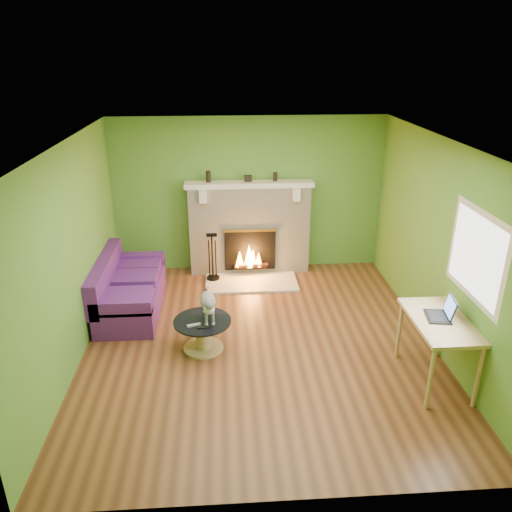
{
  "coord_description": "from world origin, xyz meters",
  "views": [
    {
      "loc": [
        -0.43,
        -5.61,
        3.58
      ],
      "look_at": [
        -0.02,
        0.4,
        1.07
      ],
      "focal_mm": 35.0,
      "sensor_mm": 36.0,
      "label": 1
    }
  ],
  "objects_px": {
    "sofa": "(128,290)",
    "coffee_table": "(203,332)",
    "desk": "(440,327)",
    "cat": "(208,304)"
  },
  "relations": [
    {
      "from": "sofa",
      "to": "desk",
      "type": "xyz_separation_m",
      "value": [
        3.81,
        -1.98,
        0.4
      ]
    },
    {
      "from": "sofa",
      "to": "cat",
      "type": "relative_size",
      "value": 2.72
    },
    {
      "from": "sofa",
      "to": "coffee_table",
      "type": "distance_m",
      "value": 1.61
    },
    {
      "from": "desk",
      "to": "sofa",
      "type": "bearing_deg",
      "value": 152.5
    },
    {
      "from": "coffee_table",
      "to": "desk",
      "type": "relative_size",
      "value": 0.67
    },
    {
      "from": "sofa",
      "to": "desk",
      "type": "height_order",
      "value": "desk"
    },
    {
      "from": "sofa",
      "to": "desk",
      "type": "relative_size",
      "value": 1.64
    },
    {
      "from": "sofa",
      "to": "cat",
      "type": "xyz_separation_m",
      "value": [
        1.21,
        -1.1,
        0.31
      ]
    },
    {
      "from": "sofa",
      "to": "coffee_table",
      "type": "bearing_deg",
      "value": -45.46
    },
    {
      "from": "sofa",
      "to": "coffee_table",
      "type": "relative_size",
      "value": 2.43
    }
  ]
}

